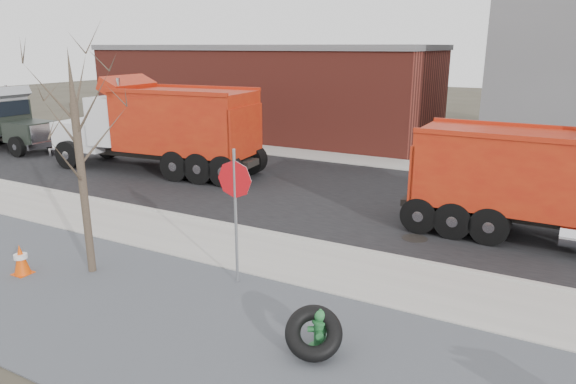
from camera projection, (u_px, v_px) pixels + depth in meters
The scene contains 14 objects.
ground at pixel (264, 259), 12.98m from camera, with size 120.00×120.00×0.00m, color #383328.
gravel_verge at pixel (171, 321), 10.01m from camera, with size 60.00×5.00×0.03m, color slate.
sidewalk at pixel (269, 254), 13.18m from camera, with size 60.00×2.50×0.06m, color #9E9B93.
curb at pixel (292, 237), 14.28m from camera, with size 60.00×0.15×0.11m, color #9E9B93.
road at pixel (354, 197), 18.31m from camera, with size 60.00×9.40×0.02m, color black.
far_sidewalk at pixel (401, 165), 23.12m from camera, with size 60.00×2.00×0.06m, color #9E9B93.
building_brick at pixel (266, 89), 31.20m from camera, with size 20.20×8.20×5.30m.
bare_tree at pixel (77, 135), 11.34m from camera, with size 3.20×3.20×5.20m.
fire_hydrant at pixel (320, 332), 9.00m from camera, with size 0.45×0.44×0.80m.
truck_tire at pixel (314, 333), 8.82m from camera, with size 1.29×1.25×0.87m.
stop_sign at pixel (235, 195), 11.11m from camera, with size 0.84×0.07×3.10m.
traffic_cone_near at pixel (21, 260), 11.98m from camera, with size 0.39×0.39×0.76m.
dump_truck_red_a at pixel (548, 181), 13.70m from camera, with size 8.32×2.36×3.36m.
dump_truck_red_b at pixel (160, 125), 21.44m from camera, with size 9.54×3.49×3.94m.
Camera 1 is at (6.25, -10.28, 5.20)m, focal length 32.00 mm.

